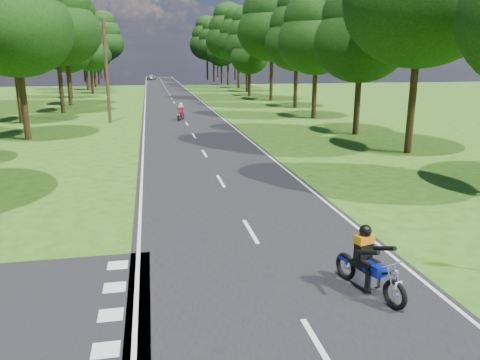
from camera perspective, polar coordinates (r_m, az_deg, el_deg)
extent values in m
plane|color=#2B5914|center=(12.41, 3.26, -9.59)|extent=(160.00, 160.00, 0.00)
cube|color=black|center=(61.23, -8.33, 9.82)|extent=(7.00, 140.00, 0.02)
cube|color=silver|center=(9.06, 9.79, -19.62)|extent=(0.12, 2.00, 0.01)
cube|color=silver|center=(14.20, 1.29, -6.24)|extent=(0.12, 2.00, 0.01)
cube|color=silver|center=(19.82, -2.36, -0.13)|extent=(0.12, 2.00, 0.01)
cube|color=silver|center=(25.62, -4.37, 3.26)|extent=(0.12, 2.00, 0.01)
cube|color=silver|center=(31.49, -5.64, 5.39)|extent=(0.12, 2.00, 0.01)
cube|color=silver|center=(37.41, -6.51, 6.84)|extent=(0.12, 2.00, 0.01)
cube|color=silver|center=(43.34, -7.15, 7.90)|extent=(0.12, 2.00, 0.01)
cube|color=silver|center=(49.30, -7.64, 8.70)|extent=(0.12, 2.00, 0.01)
cube|color=silver|center=(55.26, -8.02, 9.33)|extent=(0.12, 2.00, 0.01)
cube|color=silver|center=(61.23, -8.33, 9.83)|extent=(0.12, 2.00, 0.01)
cube|color=silver|center=(67.20, -8.59, 10.25)|extent=(0.12, 2.00, 0.01)
cube|color=silver|center=(73.18, -8.80, 10.60)|extent=(0.12, 2.00, 0.01)
cube|color=silver|center=(79.17, -8.99, 10.89)|extent=(0.12, 2.00, 0.01)
cube|color=silver|center=(85.15, -9.14, 11.14)|extent=(0.12, 2.00, 0.01)
cube|color=silver|center=(91.14, -9.28, 11.36)|extent=(0.12, 2.00, 0.01)
cube|color=silver|center=(97.13, -9.40, 11.56)|extent=(0.12, 2.00, 0.01)
cube|color=silver|center=(103.12, -9.51, 11.73)|extent=(0.12, 2.00, 0.01)
cube|color=silver|center=(109.11, -9.60, 11.88)|extent=(0.12, 2.00, 0.01)
cube|color=silver|center=(115.10, -9.69, 12.01)|extent=(0.12, 2.00, 0.01)
cube|color=silver|center=(121.09, -9.76, 12.14)|extent=(0.12, 2.00, 0.01)
cube|color=silver|center=(127.09, -9.83, 12.25)|extent=(0.12, 2.00, 0.01)
cube|color=silver|center=(61.17, -11.47, 9.69)|extent=(0.10, 140.00, 0.01)
cube|color=silver|center=(61.47, -5.22, 9.94)|extent=(0.10, 140.00, 0.01)
cube|color=silver|center=(9.24, -16.06, -19.28)|extent=(0.50, 0.50, 0.01)
cube|color=silver|center=(10.26, -15.49, -15.56)|extent=(0.50, 0.50, 0.01)
cube|color=silver|center=(11.31, -15.05, -12.52)|extent=(0.50, 0.50, 0.01)
cube|color=silver|center=(12.39, -14.68, -10.00)|extent=(0.50, 0.50, 0.01)
cylinder|color=black|center=(32.80, -24.76, 7.90)|extent=(0.40, 0.40, 3.91)
ellipsoid|color=black|center=(32.69, -25.70, 16.29)|extent=(6.85, 6.85, 5.82)
cylinder|color=black|center=(41.52, -25.29, 8.93)|extent=(0.40, 0.40, 3.79)
ellipsoid|color=black|center=(41.42, -26.01, 15.34)|extent=(6.64, 6.64, 5.64)
ellipsoid|color=black|center=(41.52, -26.31, 17.87)|extent=(5.69, 5.69, 4.84)
cylinder|color=black|center=(47.33, -20.95, 10.22)|extent=(0.40, 0.40, 4.32)
ellipsoid|color=black|center=(47.29, -21.57, 16.64)|extent=(7.56, 7.56, 6.42)
ellipsoid|color=black|center=(47.45, -21.82, 19.17)|extent=(6.48, 6.48, 5.51)
cylinder|color=black|center=(54.78, -20.11, 10.83)|extent=(0.40, 0.40, 4.40)
ellipsoid|color=black|center=(54.76, -20.62, 16.48)|extent=(7.71, 7.71, 6.55)
ellipsoid|color=black|center=(54.90, -20.84, 18.71)|extent=(6.60, 6.60, 5.61)
cylinder|color=black|center=(64.57, -19.96, 10.77)|extent=(0.40, 0.40, 3.20)
ellipsoid|color=black|center=(64.48, -20.27, 14.26)|extent=(5.60, 5.60, 4.76)
ellipsoid|color=black|center=(64.51, -20.40, 15.64)|extent=(4.80, 4.80, 4.08)
ellipsoid|color=black|center=(64.58, -20.53, 17.02)|extent=(3.60, 3.60, 3.06)
cylinder|color=black|center=(71.63, -17.58, 11.28)|extent=(0.40, 0.40, 3.22)
ellipsoid|color=black|center=(71.55, -17.83, 14.44)|extent=(5.64, 5.64, 4.79)
ellipsoid|color=black|center=(71.58, -17.93, 15.70)|extent=(4.83, 4.83, 4.11)
ellipsoid|color=black|center=(71.64, -18.04, 16.95)|extent=(3.62, 3.62, 3.08)
cylinder|color=black|center=(79.50, -18.11, 11.66)|extent=(0.40, 0.40, 3.61)
ellipsoid|color=black|center=(79.44, -18.37, 14.85)|extent=(6.31, 6.31, 5.37)
ellipsoid|color=black|center=(79.49, -18.48, 16.12)|extent=(5.41, 5.41, 4.60)
ellipsoid|color=black|center=(79.57, -18.58, 17.38)|extent=(4.06, 4.06, 3.45)
cylinder|color=black|center=(87.25, -17.24, 11.63)|extent=(0.40, 0.40, 2.67)
ellipsoid|color=black|center=(87.17, -17.41, 13.78)|extent=(4.67, 4.67, 3.97)
ellipsoid|color=black|center=(87.18, -17.48, 14.63)|extent=(4.00, 4.00, 3.40)
ellipsoid|color=black|center=(87.20, -17.54, 15.48)|extent=(3.00, 3.00, 2.55)
cylinder|color=black|center=(96.38, -16.83, 12.02)|extent=(0.40, 0.40, 3.09)
ellipsoid|color=black|center=(96.31, -17.00, 14.27)|extent=(5.40, 5.40, 4.59)
ellipsoid|color=black|center=(96.32, -17.07, 15.16)|extent=(4.63, 4.63, 3.93)
ellipsoid|color=black|center=(96.36, -17.14, 16.05)|extent=(3.47, 3.47, 2.95)
cylinder|color=black|center=(102.75, -15.97, 12.60)|extent=(0.40, 0.40, 4.48)
ellipsoid|color=black|center=(102.75, -16.20, 15.67)|extent=(7.84, 7.84, 6.66)
ellipsoid|color=black|center=(102.83, -16.29, 16.88)|extent=(6.72, 6.72, 5.71)
ellipsoid|color=black|center=(102.95, -16.38, 18.09)|extent=(5.04, 5.04, 4.28)
cylinder|color=black|center=(111.79, -16.14, 12.62)|extent=(0.40, 0.40, 4.09)
ellipsoid|color=black|center=(111.76, -16.33, 15.20)|extent=(7.16, 7.16, 6.09)
ellipsoid|color=black|center=(111.82, -16.40, 16.22)|extent=(6.14, 6.14, 5.22)
ellipsoid|color=black|center=(111.90, -16.48, 17.23)|extent=(4.61, 4.61, 3.92)
cylinder|color=black|center=(27.14, 20.14, 7.88)|extent=(0.40, 0.40, 4.56)
ellipsoid|color=black|center=(27.14, 21.25, 19.70)|extent=(7.98, 7.98, 6.78)
cylinder|color=black|center=(32.85, 14.06, 8.44)|extent=(0.40, 0.40, 3.49)
ellipsoid|color=black|center=(32.69, 14.55, 15.95)|extent=(6.12, 6.12, 5.20)
ellipsoid|color=black|center=(32.78, 14.75, 18.92)|extent=(5.24, 5.24, 4.46)
cylinder|color=black|center=(41.08, 9.04, 10.02)|extent=(0.40, 0.40, 3.69)
ellipsoid|color=black|center=(40.97, 9.30, 16.36)|extent=(6.46, 6.46, 5.49)
ellipsoid|color=black|center=(41.07, 9.41, 18.87)|extent=(5.54, 5.54, 4.71)
cylinder|color=black|center=(49.79, 6.78, 10.92)|extent=(0.40, 0.40, 3.74)
ellipsoid|color=black|center=(49.70, 6.95, 16.23)|extent=(6.55, 6.55, 5.57)
ellipsoid|color=black|center=(49.78, 7.02, 18.33)|extent=(5.62, 5.62, 4.77)
ellipsoid|color=black|center=(49.94, 7.08, 20.42)|extent=(4.21, 4.21, 3.58)
cylinder|color=black|center=(57.60, 3.82, 11.94)|extent=(0.40, 0.40, 4.64)
ellipsoid|color=black|center=(57.61, 3.92, 17.63)|extent=(8.12, 8.12, 6.91)
ellipsoid|color=black|center=(57.77, 3.97, 19.87)|extent=(6.96, 6.96, 5.92)
cylinder|color=black|center=(64.38, 1.14, 11.49)|extent=(0.40, 0.40, 2.91)
ellipsoid|color=black|center=(64.28, 1.15, 14.68)|extent=(5.09, 5.09, 4.33)
ellipsoid|color=black|center=(64.29, 1.16, 15.94)|extent=(4.36, 4.36, 3.71)
ellipsoid|color=black|center=(64.34, 1.17, 17.21)|extent=(3.27, 3.27, 2.78)
cylinder|color=black|center=(71.91, 0.84, 12.22)|extent=(0.40, 0.40, 3.88)
ellipsoid|color=black|center=(71.86, 0.86, 16.03)|extent=(6.78, 6.78, 5.77)
ellipsoid|color=black|center=(71.93, 0.87, 17.53)|extent=(5.81, 5.81, 4.94)
ellipsoid|color=black|center=(72.05, 0.87, 19.03)|extent=(4.36, 4.36, 3.71)
cylinder|color=black|center=(80.28, -0.18, 12.59)|extent=(0.40, 0.40, 4.18)
ellipsoid|color=black|center=(80.25, -0.18, 16.27)|extent=(7.31, 7.31, 6.21)
ellipsoid|color=black|center=(80.33, -0.18, 17.72)|extent=(6.27, 6.27, 5.33)
ellipsoid|color=black|center=(80.46, -0.18, 19.17)|extent=(4.70, 4.70, 4.00)
cylinder|color=black|center=(89.03, -1.47, 12.95)|extent=(0.40, 0.40, 4.63)
ellipsoid|color=black|center=(89.04, -1.49, 16.62)|extent=(8.11, 8.11, 6.89)
ellipsoid|color=black|center=(89.14, -1.50, 18.07)|extent=(6.95, 6.95, 5.91)
ellipsoid|color=black|center=(89.30, -1.51, 19.52)|extent=(5.21, 5.21, 4.43)
cylinder|color=black|center=(96.23, -2.26, 12.70)|extent=(0.40, 0.40, 3.36)
ellipsoid|color=black|center=(96.17, -2.29, 15.16)|extent=(5.88, 5.88, 5.00)
ellipsoid|color=black|center=(96.20, -2.30, 16.14)|extent=(5.04, 5.04, 4.29)
ellipsoid|color=black|center=(96.25, -2.31, 17.11)|extent=(3.78, 3.78, 3.21)
cylinder|color=black|center=(103.29, -3.20, 13.03)|extent=(0.40, 0.40, 4.09)
ellipsoid|color=black|center=(103.26, -3.24, 15.82)|extent=(7.15, 7.15, 6.08)
ellipsoid|color=black|center=(103.32, -3.26, 16.92)|extent=(6.13, 6.13, 5.21)
ellipsoid|color=black|center=(103.41, -3.27, 18.02)|extent=(4.60, 4.60, 3.91)
cylinder|color=black|center=(110.92, -4.00, 13.23)|extent=(0.40, 0.40, 4.48)
ellipsoid|color=black|center=(110.91, -4.05, 16.08)|extent=(7.84, 7.84, 6.66)
ellipsoid|color=black|center=(110.98, -4.07, 17.21)|extent=(6.72, 6.72, 5.71)
ellipsoid|color=black|center=(111.10, -4.09, 18.33)|extent=(5.04, 5.04, 4.28)
cylinder|color=black|center=(121.51, -16.58, 12.65)|extent=(0.40, 0.40, 3.84)
ellipsoid|color=black|center=(121.48, -16.74, 14.88)|extent=(6.72, 6.72, 5.71)
ellipsoid|color=black|center=(121.52, -16.81, 15.76)|extent=(5.76, 5.76, 4.90)
ellipsoid|color=black|center=(121.58, -16.88, 16.64)|extent=(4.32, 4.32, 3.67)
cylinder|color=black|center=(124.27, -2.71, 13.34)|extent=(0.40, 0.40, 4.16)
ellipsoid|color=black|center=(124.25, -2.74, 15.70)|extent=(7.28, 7.28, 6.19)
ellipsoid|color=black|center=(124.31, -2.75, 16.63)|extent=(6.24, 6.24, 5.30)
ellipsoid|color=black|center=(124.39, -2.77, 17.57)|extent=(4.68, 4.68, 3.98)
cylinder|color=black|center=(106.82, -18.40, 12.22)|extent=(0.40, 0.40, 3.52)
ellipsoid|color=black|center=(106.77, -18.59, 14.54)|extent=(6.16, 6.16, 5.24)
ellipsoid|color=black|center=(106.80, -18.67, 15.46)|extent=(5.28, 5.28, 4.49)
ellipsoid|color=black|center=(106.86, -18.75, 16.37)|extent=(3.96, 3.96, 3.37)
cylinder|color=black|center=(110.78, -0.59, 13.26)|extent=(0.40, 0.40, 4.48)
ellipsoid|color=black|center=(110.77, -0.60, 16.12)|extent=(7.84, 7.84, 6.66)
ellipsoid|color=black|center=(110.85, -0.60, 17.25)|extent=(6.72, 6.72, 5.71)
ellipsoid|color=black|center=(110.96, -0.61, 18.37)|extent=(5.04, 5.04, 4.28)
cylinder|color=#382616|center=(39.10, -15.94, 12.58)|extent=(0.26, 0.26, 8.00)
cube|color=#382616|center=(39.14, -16.30, 17.40)|extent=(1.20, 0.10, 0.10)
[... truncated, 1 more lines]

